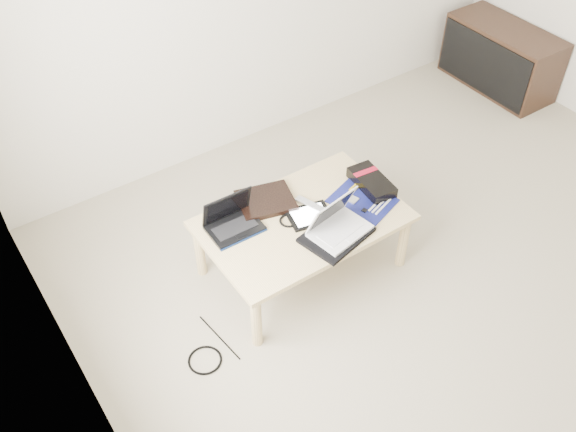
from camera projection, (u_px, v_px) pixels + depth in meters
ground at (470, 295)px, 3.63m from camera, size 4.00×4.00×0.00m
room_shell at (556, 19)px, 2.47m from camera, size 4.20×4.20×2.70m
coffee_table at (303, 225)px, 3.54m from camera, size 1.10×0.70×0.40m
media_cabinet at (500, 58)px, 5.05m from camera, size 0.41×0.90×0.50m
book at (266, 201)px, 3.59m from camera, size 0.36×0.33×0.03m
netbook at (232, 221)px, 3.43m from camera, size 0.29×0.21×0.21m
tablet at (310, 216)px, 3.51m from camera, size 0.27×0.23×0.01m
remote at (311, 205)px, 3.57m from camera, size 0.11×0.20×0.02m
neoprene_sleeve at (336, 235)px, 3.40m from camera, size 0.41×0.33×0.02m
white_laptop at (337, 224)px, 3.39m from camera, size 0.34×0.27×0.21m
motherboard at (363, 200)px, 3.61m from camera, size 0.36×0.40×0.02m
gpu_box at (372, 182)px, 3.68m from camera, size 0.18×0.32×0.07m
cable_coil at (289, 221)px, 3.49m from camera, size 0.14×0.14×0.01m
floor_cable_coil at (205, 360)px, 3.31m from camera, size 0.23×0.23×0.01m
floor_cable_trail at (219, 337)px, 3.42m from camera, size 0.05×0.36×0.01m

